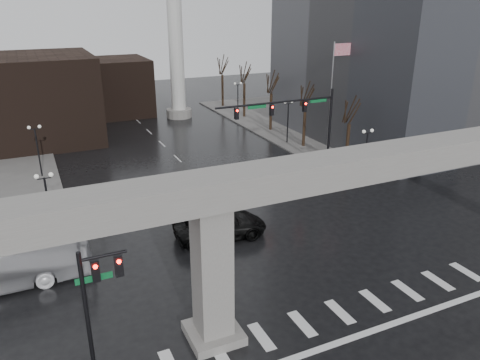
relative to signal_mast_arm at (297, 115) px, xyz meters
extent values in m
plane|color=black|center=(-8.99, -18.80, -5.83)|extent=(160.00, 160.00, 0.00)
cube|color=slate|center=(17.01, 17.20, -5.75)|extent=(28.00, 36.00, 0.15)
cube|color=gray|center=(-8.99, -18.80, 2.17)|extent=(48.00, 2.20, 1.40)
cube|color=gray|center=(-15.99, -18.80, -2.18)|extent=(1.60, 1.60, 7.30)
cube|color=gray|center=(-15.99, -18.80, -5.58)|extent=(2.60, 2.60, 0.50)
cube|color=black|center=(-22.99, 23.20, -0.83)|extent=(16.00, 14.00, 10.00)
cube|color=black|center=(-10.99, 33.20, -1.83)|extent=(10.00, 10.00, 8.00)
cylinder|color=silver|center=(-2.99, 27.20, 9.17)|extent=(2.00, 2.00, 30.00)
cylinder|color=gray|center=(-2.99, 27.20, -5.23)|extent=(3.60, 3.60, 1.20)
cylinder|color=black|center=(3.81, 0.00, -1.83)|extent=(0.24, 0.24, 8.00)
cylinder|color=black|center=(-2.19, 0.00, 1.37)|extent=(12.00, 0.18, 0.18)
cube|color=black|center=(0.81, 0.00, 0.72)|extent=(0.35, 0.30, 1.00)
cube|color=black|center=(-2.69, 0.00, 0.72)|extent=(0.35, 0.30, 1.00)
cube|color=black|center=(-6.19, 0.00, 0.72)|extent=(0.35, 0.30, 1.00)
sphere|color=#FF0C05|center=(0.81, -0.18, 1.02)|extent=(0.20, 0.20, 0.20)
cube|color=#0D5F2E|center=(2.31, 0.00, 1.17)|extent=(1.80, 0.05, 0.35)
cube|color=#0D5F2E|center=(-4.19, 0.00, 1.17)|extent=(1.80, 0.05, 0.35)
cylinder|color=black|center=(-21.79, -18.30, -2.83)|extent=(0.20, 0.20, 6.00)
cylinder|color=black|center=(-20.79, -18.30, -0.23)|extent=(2.00, 0.14, 0.14)
cube|color=black|center=(-21.19, -18.30, -0.88)|extent=(0.35, 0.30, 1.00)
cube|color=black|center=(-20.19, -18.30, -0.88)|extent=(0.35, 0.30, 1.00)
cube|color=#0D5F2E|center=(-21.29, -18.30, -1.23)|extent=(1.60, 0.05, 0.30)
cylinder|color=silver|center=(6.01, 3.20, 0.17)|extent=(0.12, 0.12, 12.00)
cube|color=red|center=(7.01, 3.20, 5.37)|extent=(2.00, 0.03, 1.20)
cylinder|color=black|center=(4.51, -4.80, -3.43)|extent=(0.14, 0.14, 4.80)
cube|color=black|center=(4.51, -4.80, -1.08)|extent=(0.90, 0.06, 0.06)
sphere|color=silver|center=(4.06, -4.80, -0.88)|extent=(0.32, 0.32, 0.32)
sphere|color=silver|center=(4.96, -4.80, -0.88)|extent=(0.32, 0.32, 0.32)
cylinder|color=black|center=(4.51, 9.20, -3.43)|extent=(0.14, 0.14, 4.80)
cube|color=black|center=(4.51, 9.20, -1.08)|extent=(0.90, 0.06, 0.06)
sphere|color=silver|center=(4.06, 9.20, -0.88)|extent=(0.32, 0.32, 0.32)
sphere|color=silver|center=(4.96, 9.20, -0.88)|extent=(0.32, 0.32, 0.32)
cylinder|color=black|center=(4.51, 23.20, -3.43)|extent=(0.14, 0.14, 4.80)
cube|color=black|center=(4.51, 23.20, -1.08)|extent=(0.90, 0.06, 0.06)
sphere|color=silver|center=(4.06, 23.20, -0.88)|extent=(0.32, 0.32, 0.32)
sphere|color=silver|center=(4.96, 23.20, -0.88)|extent=(0.32, 0.32, 0.32)
cylinder|color=black|center=(-22.49, -4.80, -3.43)|extent=(0.14, 0.14, 4.80)
cube|color=black|center=(-22.49, -4.80, -1.08)|extent=(0.90, 0.06, 0.06)
sphere|color=silver|center=(-22.94, -4.80, -0.88)|extent=(0.32, 0.32, 0.32)
sphere|color=silver|center=(-22.04, -4.80, -0.88)|extent=(0.32, 0.32, 0.32)
cylinder|color=black|center=(-22.49, 9.20, -3.43)|extent=(0.14, 0.14, 4.80)
cube|color=black|center=(-22.49, 9.20, -1.08)|extent=(0.90, 0.06, 0.06)
sphere|color=silver|center=(-22.94, 9.20, -0.88)|extent=(0.32, 0.32, 0.32)
sphere|color=silver|center=(-22.04, 9.20, -0.88)|extent=(0.32, 0.32, 0.32)
cylinder|color=black|center=(-22.49, 23.20, -3.43)|extent=(0.14, 0.14, 4.80)
cube|color=black|center=(-22.49, 23.20, -1.08)|extent=(0.90, 0.06, 0.06)
sphere|color=silver|center=(-22.94, 23.20, -0.88)|extent=(0.32, 0.32, 0.32)
sphere|color=silver|center=(-22.04, 23.20, -0.88)|extent=(0.32, 0.32, 0.32)
cylinder|color=black|center=(5.51, -0.80, -3.55)|extent=(0.34, 0.34, 4.55)
cylinder|color=black|center=(5.51, -0.80, 0.18)|extent=(0.12, 1.52, 2.98)
cylinder|color=black|center=(6.01, -0.55, -0.05)|extent=(0.83, 1.14, 2.51)
cylinder|color=black|center=(5.51, 7.20, -3.50)|extent=(0.34, 0.34, 4.66)
cylinder|color=black|center=(5.51, 7.20, 0.32)|extent=(0.12, 1.55, 3.05)
cylinder|color=black|center=(6.01, 7.45, 0.08)|extent=(0.85, 1.16, 2.57)
cylinder|color=black|center=(5.51, 15.20, -3.45)|extent=(0.34, 0.34, 4.76)
cylinder|color=black|center=(5.51, 15.20, 0.46)|extent=(0.12, 1.59, 3.11)
cylinder|color=black|center=(6.01, 15.45, 0.22)|extent=(0.86, 1.18, 2.62)
cylinder|color=black|center=(5.51, 23.20, -3.40)|extent=(0.34, 0.34, 4.87)
cylinder|color=black|center=(5.51, 23.20, 0.60)|extent=(0.12, 1.62, 3.18)
cylinder|color=black|center=(6.01, 23.45, 0.35)|extent=(0.88, 1.20, 2.68)
cylinder|color=black|center=(5.51, 31.20, -3.34)|extent=(0.34, 0.34, 4.97)
cylinder|color=black|center=(5.51, 31.20, 0.74)|extent=(0.12, 1.65, 3.25)
cylinder|color=black|center=(6.01, 31.45, 0.48)|extent=(0.89, 1.23, 2.74)
imported|color=black|center=(-11.60, -9.07, -4.91)|extent=(6.85, 3.60, 1.84)
camera|label=1|loc=(-22.81, -36.74, 10.08)|focal=35.00mm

